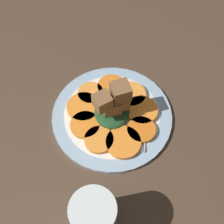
# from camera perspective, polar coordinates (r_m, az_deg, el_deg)

# --- Properties ---
(table_slab) EXTENTS (1.20, 1.20, 0.02)m
(table_slab) POSITION_cam_1_polar(r_m,az_deg,el_deg) (0.71, 0.00, -1.28)
(table_slab) COLOR #4C3828
(table_slab) RESTS_ON ground
(plate) EXTENTS (0.30, 0.30, 0.01)m
(plate) POSITION_cam_1_polar(r_m,az_deg,el_deg) (0.69, 0.00, -0.67)
(plate) COLOR #99B7D1
(plate) RESTS_ON table_slab
(carrot_slice_0) EXTENTS (0.07, 0.07, 0.01)m
(carrot_slice_0) POSITION_cam_1_polar(r_m,az_deg,el_deg) (0.67, -5.49, -2.62)
(carrot_slice_0) COLOR orange
(carrot_slice_0) RESTS_ON plate
(carrot_slice_1) EXTENTS (0.07, 0.07, 0.01)m
(carrot_slice_1) POSITION_cam_1_polar(r_m,az_deg,el_deg) (0.65, -2.67, -5.67)
(carrot_slice_1) COLOR orange
(carrot_slice_1) RESTS_ON plate
(carrot_slice_2) EXTENTS (0.08, 0.08, 0.01)m
(carrot_slice_2) POSITION_cam_1_polar(r_m,az_deg,el_deg) (0.65, 2.32, -6.17)
(carrot_slice_2) COLOR orange
(carrot_slice_2) RESTS_ON plate
(carrot_slice_3) EXTENTS (0.07, 0.07, 0.01)m
(carrot_slice_3) POSITION_cam_1_polar(r_m,az_deg,el_deg) (0.67, 5.97, -3.60)
(carrot_slice_3) COLOR orange
(carrot_slice_3) RESTS_ON plate
(carrot_slice_4) EXTENTS (0.08, 0.08, 0.01)m
(carrot_slice_4) POSITION_cam_1_polar(r_m,az_deg,el_deg) (0.69, 6.06, 0.34)
(carrot_slice_4) COLOR orange
(carrot_slice_4) RESTS_ON plate
(carrot_slice_5) EXTENTS (0.07, 0.07, 0.01)m
(carrot_slice_5) POSITION_cam_1_polar(r_m,az_deg,el_deg) (0.71, 3.92, 3.59)
(carrot_slice_5) COLOR #F99439
(carrot_slice_5) RESTS_ON plate
(carrot_slice_6) EXTENTS (0.07, 0.07, 0.01)m
(carrot_slice_6) POSITION_cam_1_polar(r_m,az_deg,el_deg) (0.73, -0.07, 5.16)
(carrot_slice_6) COLOR orange
(carrot_slice_6) RESTS_ON plate
(carrot_slice_7) EXTENTS (0.07, 0.07, 0.01)m
(carrot_slice_7) POSITION_cam_1_polar(r_m,az_deg,el_deg) (0.72, -4.36, 3.82)
(carrot_slice_7) COLOR #F99539
(carrot_slice_7) RESTS_ON plate
(carrot_slice_8) EXTENTS (0.08, 0.08, 0.01)m
(carrot_slice_8) POSITION_cam_1_polar(r_m,az_deg,el_deg) (0.70, -5.82, 1.03)
(carrot_slice_8) COLOR orange
(carrot_slice_8) RESTS_ON plate
(center_pile) EXTENTS (0.10, 0.09, 0.10)m
(center_pile) POSITION_cam_1_polar(r_m,az_deg,el_deg) (0.66, 0.48, 1.64)
(center_pile) COLOR #1E4723
(center_pile) RESTS_ON plate
(fork) EXTENTS (0.17, 0.03, 0.00)m
(fork) POSITION_cam_1_polar(r_m,az_deg,el_deg) (0.68, 6.09, -1.69)
(fork) COLOR #B2B2B7
(fork) RESTS_ON plate
(water_glass) EXTENTS (0.08, 0.08, 0.13)m
(water_glass) POSITION_cam_1_polar(r_m,az_deg,el_deg) (0.55, -3.59, -20.43)
(water_glass) COLOR silver
(water_glass) RESTS_ON table_slab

